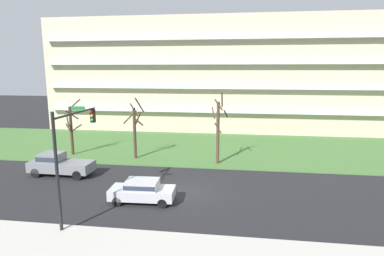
{
  "coord_description": "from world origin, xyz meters",
  "views": [
    {
      "loc": [
        3.54,
        -21.82,
        9.02
      ],
      "look_at": [
        -0.26,
        6.0,
        3.79
      ],
      "focal_mm": 29.51,
      "sensor_mm": 36.0,
      "label": 1
    }
  ],
  "objects": [
    {
      "name": "tree_center",
      "position": [
        2.04,
        7.58,
        3.43
      ],
      "size": [
        1.59,
        1.52,
        6.97
      ],
      "color": "#4C3828",
      "rests_on": "ground"
    },
    {
      "name": "pickup_gray_near_left",
      "position": [
        -11.36,
        2.51,
        1.02
      ],
      "size": [
        5.44,
        2.11,
        1.95
      ],
      "rotation": [
        0.0,
        0.0,
        3.12
      ],
      "color": "slate",
      "rests_on": "ground"
    },
    {
      "name": "apartment_building",
      "position": [
        0.0,
        27.3,
        8.17
      ],
      "size": [
        48.62,
        11.56,
        16.34
      ],
      "color": "beige",
      "rests_on": "ground"
    },
    {
      "name": "traffic_signal_mast",
      "position": [
        -5.94,
        -4.97,
        4.64
      ],
      "size": [
        0.9,
        5.1,
        6.84
      ],
      "color": "black",
      "rests_on": "ground"
    },
    {
      "name": "sidewalk_curb_near",
      "position": [
        0.0,
        -8.0,
        0.07
      ],
      "size": [
        80.0,
        4.0,
        0.15
      ],
      "primitive_type": "cube",
      "color": "#BCB7AD",
      "rests_on": "ground"
    },
    {
      "name": "ground",
      "position": [
        0.0,
        0.0,
        0.0
      ],
      "size": [
        160.0,
        160.0,
        0.0
      ],
      "primitive_type": "plane",
      "color": "#232326"
    },
    {
      "name": "tree_left",
      "position": [
        -6.39,
        8.37,
        3.12
      ],
      "size": [
        2.1,
        2.08,
        6.35
      ],
      "color": "#423023",
      "rests_on": "ground"
    },
    {
      "name": "grass_lawn_strip",
      "position": [
        0.0,
        14.0,
        0.04
      ],
      "size": [
        80.0,
        16.0,
        0.08
      ],
      "primitive_type": "cube",
      "color": "#477238",
      "rests_on": "ground"
    },
    {
      "name": "tree_far_left",
      "position": [
        -13.5,
        8.87,
        2.91
      ],
      "size": [
        1.6,
        1.96,
        5.97
      ],
      "color": "#423023",
      "rests_on": "ground"
    },
    {
      "name": "sedan_silver_center_left",
      "position": [
        -2.62,
        -2.0,
        0.87
      ],
      "size": [
        4.47,
        1.97,
        1.57
      ],
      "rotation": [
        0.0,
        0.0,
        0.04
      ],
      "color": "#B7BABF",
      "rests_on": "ground"
    }
  ]
}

